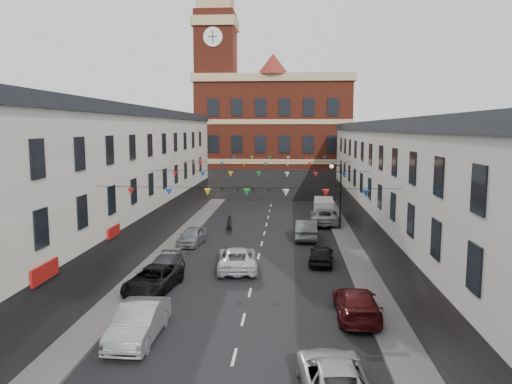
% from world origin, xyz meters
% --- Properties ---
extents(ground, '(160.00, 160.00, 0.00)m').
position_xyz_m(ground, '(0.00, 0.00, 0.00)').
color(ground, black).
rests_on(ground, ground).
extents(pavement_left, '(1.80, 64.00, 0.15)m').
position_xyz_m(pavement_left, '(-6.90, 2.00, 0.07)').
color(pavement_left, '#605E5B').
rests_on(pavement_left, ground).
extents(pavement_right, '(1.80, 64.00, 0.15)m').
position_xyz_m(pavement_right, '(6.90, 2.00, 0.07)').
color(pavement_right, '#605E5B').
rests_on(pavement_right, ground).
extents(terrace_left, '(8.40, 56.00, 10.70)m').
position_xyz_m(terrace_left, '(-11.78, 1.00, 5.35)').
color(terrace_left, beige).
rests_on(terrace_left, ground).
extents(terrace_right, '(8.40, 56.00, 9.70)m').
position_xyz_m(terrace_right, '(11.78, 1.00, 4.85)').
color(terrace_right, '#B6B5AA').
rests_on(terrace_right, ground).
extents(civic_building, '(20.60, 13.30, 18.50)m').
position_xyz_m(civic_building, '(0.00, 37.95, 8.14)').
color(civic_building, maroon).
rests_on(civic_building, ground).
extents(clock_tower, '(5.60, 5.60, 30.00)m').
position_xyz_m(clock_tower, '(-7.50, 35.00, 14.93)').
color(clock_tower, maroon).
rests_on(clock_tower, ground).
extents(distant_hill, '(40.00, 14.00, 10.00)m').
position_xyz_m(distant_hill, '(-4.00, 62.00, 5.00)').
color(distant_hill, '#2A4A22').
rests_on(distant_hill, ground).
extents(street_lamp, '(1.10, 0.36, 6.00)m').
position_xyz_m(street_lamp, '(6.55, 14.00, 3.90)').
color(street_lamp, black).
rests_on(street_lamp, ground).
extents(car_left_b, '(1.76, 4.88, 1.60)m').
position_xyz_m(car_left_b, '(-4.34, -10.60, 0.80)').
color(car_left_b, '#93969A').
rests_on(car_left_b, ground).
extents(car_left_c, '(2.81, 5.16, 1.37)m').
position_xyz_m(car_left_c, '(-5.50, -4.12, 0.69)').
color(car_left_c, black).
rests_on(car_left_c, ground).
extents(car_left_d, '(2.07, 4.57, 1.30)m').
position_xyz_m(car_left_d, '(-5.50, -1.63, 0.65)').
color(car_left_d, '#43474B').
rests_on(car_left_d, ground).
extents(car_left_e, '(2.10, 4.26, 1.40)m').
position_xyz_m(car_left_e, '(-5.50, 7.31, 0.70)').
color(car_left_e, gray).
rests_on(car_left_e, ground).
extents(car_right_b, '(2.68, 5.20, 1.40)m').
position_xyz_m(car_right_b, '(3.75, -14.73, 0.70)').
color(car_right_b, '#AAADB2').
rests_on(car_right_b, ground).
extents(car_right_c, '(2.08, 5.01, 1.45)m').
position_xyz_m(car_right_c, '(5.48, -7.33, 0.72)').
color(car_right_c, '#4E0F12').
rests_on(car_right_c, ground).
extents(car_right_d, '(1.98, 4.11, 1.35)m').
position_xyz_m(car_right_d, '(4.38, 2.28, 0.68)').
color(car_right_d, black).
rests_on(car_right_d, ground).
extents(car_right_e, '(1.86, 5.06, 1.65)m').
position_xyz_m(car_right_e, '(3.60, 9.95, 0.83)').
color(car_right_e, '#4F5357').
rests_on(car_right_e, ground).
extents(car_right_f, '(2.77, 5.80, 1.60)m').
position_xyz_m(car_right_f, '(5.50, 16.38, 0.80)').
color(car_right_f, '#9C9EA1').
rests_on(car_right_f, ground).
extents(moving_car, '(3.03, 5.62, 1.50)m').
position_xyz_m(moving_car, '(-1.19, 0.50, 0.75)').
color(moving_car, silver).
rests_on(moving_car, ground).
extents(white_van, '(2.19, 4.97, 2.15)m').
position_xyz_m(white_van, '(5.60, 18.48, 1.07)').
color(white_van, silver).
rests_on(white_van, ground).
extents(pedestrian, '(0.70, 0.55, 1.69)m').
position_xyz_m(pedestrian, '(-3.00, 11.33, 0.85)').
color(pedestrian, black).
rests_on(pedestrian, ground).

